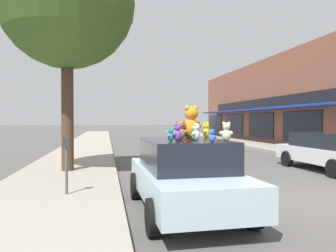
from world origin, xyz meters
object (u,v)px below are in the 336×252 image
(teddy_bear_red, at_px, (187,130))
(teddy_bear_purple, at_px, (177,133))
(teddy_bear_blue, at_px, (212,136))
(teddy_bear_teal, at_px, (171,135))
(parking_meter, at_px, (66,158))
(street_tree, at_px, (67,1))
(plush_art_car, at_px, (185,174))
(teddy_bear_white, at_px, (196,132))
(teddy_bear_giant, at_px, (191,123))
(teddy_bear_brown, at_px, (181,130))
(teddy_bear_cream, at_px, (226,132))
(teddy_bear_green, at_px, (194,134))
(parked_car_far_center, at_px, (330,150))
(teddy_bear_yellow, at_px, (206,130))

(teddy_bear_red, relative_size, teddy_bear_purple, 1.04)
(teddy_bear_blue, bearing_deg, teddy_bear_red, -32.44)
(teddy_bear_red, bearing_deg, teddy_bear_teal, 60.39)
(teddy_bear_teal, height_order, parking_meter, teddy_bear_teal)
(teddy_bear_blue, height_order, street_tree, street_tree)
(plush_art_car, bearing_deg, teddy_bear_white, -71.07)
(teddy_bear_giant, xyz_separation_m, teddy_bear_brown, (-0.25, -0.13, -0.14))
(teddy_bear_giant, bearing_deg, teddy_bear_white, 71.18)
(plush_art_car, bearing_deg, teddy_bear_purple, -117.26)
(teddy_bear_brown, xyz_separation_m, teddy_bear_cream, (0.75, -0.49, -0.01))
(teddy_bear_brown, bearing_deg, teddy_bear_cream, 170.94)
(teddy_bear_red, bearing_deg, teddy_bear_green, 77.93)
(teddy_bear_green, bearing_deg, teddy_bear_blue, 84.68)
(teddy_bear_cream, distance_m, teddy_bear_white, 0.56)
(teddy_bear_teal, bearing_deg, parked_car_far_center, 162.48)
(teddy_bear_giant, height_order, teddy_bear_yellow, teddy_bear_giant)
(teddy_bear_cream, bearing_deg, teddy_bear_yellow, -85.53)
(plush_art_car, bearing_deg, parked_car_far_center, 31.76)
(street_tree, bearing_deg, teddy_bear_yellow, -51.71)
(plush_art_car, relative_size, teddy_bear_teal, 16.13)
(teddy_bear_teal, xyz_separation_m, teddy_bear_brown, (0.28, 0.42, 0.06))
(teddy_bear_blue, bearing_deg, teddy_bear_green, -21.78)
(teddy_bear_brown, distance_m, parked_car_far_center, 7.83)
(teddy_bear_red, xyz_separation_m, teddy_bear_white, (-0.13, -1.26, -0.01))
(teddy_bear_giant, bearing_deg, teddy_bear_purple, 34.41)
(teddy_bear_red, height_order, parking_meter, teddy_bear_red)
(teddy_bear_teal, relative_size, teddy_bear_brown, 0.66)
(teddy_bear_blue, distance_m, teddy_bear_cream, 0.49)
(teddy_bear_blue, bearing_deg, teddy_bear_purple, 22.27)
(teddy_bear_giant, bearing_deg, teddy_bear_cream, 109.59)
(teddy_bear_red, xyz_separation_m, teddy_bear_yellow, (0.37, -0.29, -0.00))
(teddy_bear_green, xyz_separation_m, teddy_bear_purple, (-0.40, -0.32, 0.05))
(teddy_bear_brown, bearing_deg, teddy_bear_green, -179.18)
(parked_car_far_center, height_order, street_tree, street_tree)
(teddy_bear_teal, relative_size, teddy_bear_purple, 0.76)
(teddy_bear_yellow, bearing_deg, street_tree, -112.12)
(plush_art_car, height_order, parked_car_far_center, plush_art_car)
(teddy_bear_giant, height_order, teddy_bear_teal, teddy_bear_giant)
(teddy_bear_giant, relative_size, teddy_bear_yellow, 1.98)
(teddy_bear_green, height_order, teddy_bear_yellow, teddy_bear_yellow)
(teddy_bear_teal, xyz_separation_m, teddy_bear_red, (0.66, 1.45, 0.04))
(teddy_bear_teal, height_order, teddy_bear_cream, teddy_bear_cream)
(parked_car_far_center, bearing_deg, teddy_bear_green, -144.97)
(parked_car_far_center, xyz_separation_m, parking_meter, (-8.79, -2.83, 0.23))
(teddy_bear_giant, xyz_separation_m, teddy_bear_purple, (-0.41, -0.55, -0.17))
(teddy_bear_yellow, height_order, street_tree, street_tree)
(teddy_bear_cream, distance_m, street_tree, 7.73)
(teddy_bear_red, distance_m, street_tree, 6.55)
(teddy_bear_white, bearing_deg, teddy_bear_purple, -21.28)
(plush_art_car, bearing_deg, street_tree, 118.29)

